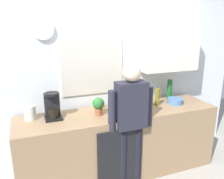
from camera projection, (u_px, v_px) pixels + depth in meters
kitchen_counter at (120, 142)px, 3.10m from camera, size 2.66×0.64×0.91m
dishwasher_panel at (119, 161)px, 2.76m from camera, size 0.56×0.02×0.82m
back_wall_assembly at (117, 71)px, 3.25m from camera, size 4.26×0.42×2.60m
coffee_maker at (52, 107)px, 2.73m from camera, size 0.20×0.20×0.33m
bottle_green_wine at (169, 89)px, 3.46m from camera, size 0.07×0.07×0.30m
bottle_olive_oil at (157, 97)px, 3.17m from camera, size 0.06×0.06×0.25m
bottle_amber_beer at (136, 106)px, 2.85m from camera, size 0.06×0.06×0.23m
cup_yellow_cup at (101, 105)px, 3.10m from camera, size 0.07×0.07×0.08m
cup_blue_mug at (144, 107)px, 2.99m from camera, size 0.08×0.08×0.10m
cup_white_mug at (125, 104)px, 3.12m from camera, size 0.08×0.08×0.09m
mixing_bowl at (175, 101)px, 3.27m from camera, size 0.22×0.22×0.08m
potted_plant at (98, 105)px, 2.83m from camera, size 0.15×0.15×0.23m
storage_canister at (30, 113)px, 2.71m from camera, size 0.14×0.14×0.17m
person_at_sink at (131, 117)px, 2.69m from camera, size 0.57×0.22×1.60m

